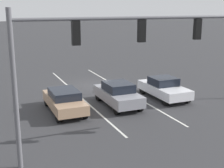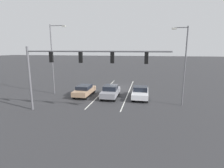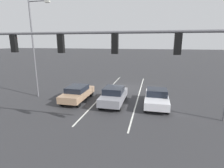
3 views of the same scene
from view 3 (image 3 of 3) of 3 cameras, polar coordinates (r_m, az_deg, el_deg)
The scene contains 8 objects.
ground_plane at distance 21.11m, azimuth 4.39°, elevation -1.24°, with size 240.00×240.00×0.00m, color #333335.
lane_stripe_left_divider at distance 18.68m, azimuth 8.80°, elevation -3.32°, with size 0.12×16.67×0.01m, color silver.
lane_stripe_center_divider at distance 19.26m, azimuth -2.05°, elevation -2.64°, with size 0.12×16.67×0.01m, color silver.
car_tan_rightlane_front at distance 16.67m, azimuth -11.22°, elevation -2.85°, with size 1.81×4.41×1.40m.
car_white_leftlane_front at distance 15.47m, azimuth 14.35°, elevation -4.34°, with size 1.92×4.33×1.47m.
car_gray_midlane_front at distance 15.43m, azimuth 0.57°, elevation -3.71°, with size 1.83×4.27×1.55m.
traffic_signal_gantry at distance 10.05m, azimuth -18.97°, elevation 9.70°, with size 13.28×0.37×6.27m.
street_lamp_right_shoulder at distance 18.37m, azimuth -23.83°, elevation 11.86°, with size 2.17×0.24×9.06m.
Camera 3 is at (-3.07, 20.18, 5.38)m, focal length 28.00 mm.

